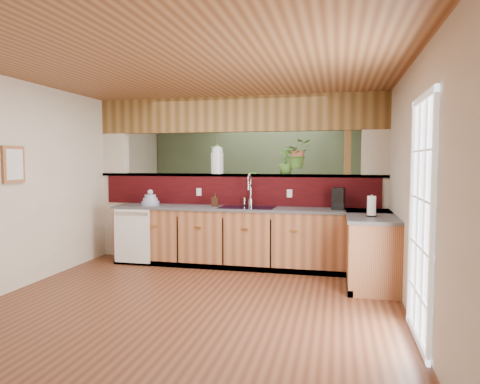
% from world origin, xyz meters
% --- Properties ---
extents(ground, '(4.60, 7.00, 0.01)m').
position_xyz_m(ground, '(0.00, 0.00, 0.00)').
color(ground, '#592E1B').
rests_on(ground, ground).
extents(ceiling, '(4.60, 7.00, 0.01)m').
position_xyz_m(ceiling, '(0.00, 0.00, 2.60)').
color(ceiling, brown).
rests_on(ceiling, ground).
extents(wall_back, '(4.60, 0.02, 2.60)m').
position_xyz_m(wall_back, '(0.00, 3.50, 1.30)').
color(wall_back, beige).
rests_on(wall_back, ground).
extents(wall_front, '(4.60, 0.02, 2.60)m').
position_xyz_m(wall_front, '(0.00, -3.50, 1.30)').
color(wall_front, beige).
rests_on(wall_front, ground).
extents(wall_left, '(0.02, 7.00, 2.60)m').
position_xyz_m(wall_left, '(-2.30, 0.00, 1.30)').
color(wall_left, beige).
rests_on(wall_left, ground).
extents(wall_right, '(0.02, 7.00, 2.60)m').
position_xyz_m(wall_right, '(2.30, 0.00, 1.30)').
color(wall_right, beige).
rests_on(wall_right, ground).
extents(pass_through_partition, '(4.60, 0.21, 2.60)m').
position_xyz_m(pass_through_partition, '(0.03, 1.35, 1.19)').
color(pass_through_partition, beige).
rests_on(pass_through_partition, ground).
extents(pass_through_ledge, '(4.60, 0.21, 0.04)m').
position_xyz_m(pass_through_ledge, '(0.00, 1.35, 1.37)').
color(pass_through_ledge, brown).
rests_on(pass_through_ledge, ground).
extents(header_beam, '(4.60, 0.15, 0.55)m').
position_xyz_m(header_beam, '(0.00, 1.35, 2.33)').
color(header_beam, brown).
rests_on(header_beam, ground).
extents(sage_backwall, '(4.55, 0.02, 2.55)m').
position_xyz_m(sage_backwall, '(0.00, 3.48, 1.30)').
color(sage_backwall, '#506344').
rests_on(sage_backwall, ground).
extents(countertop, '(4.14, 1.52, 0.90)m').
position_xyz_m(countertop, '(0.84, 0.87, 0.45)').
color(countertop, brown).
rests_on(countertop, ground).
extents(dishwasher, '(0.58, 0.03, 0.82)m').
position_xyz_m(dishwasher, '(-1.48, 0.66, 0.46)').
color(dishwasher, white).
rests_on(dishwasher, ground).
extents(navy_sink, '(0.82, 0.50, 0.18)m').
position_xyz_m(navy_sink, '(0.25, 0.98, 0.82)').
color(navy_sink, black).
rests_on(navy_sink, countertop).
extents(french_door, '(0.06, 1.02, 2.16)m').
position_xyz_m(french_door, '(2.27, -1.30, 1.05)').
color(french_door, white).
rests_on(french_door, ground).
extents(framed_print, '(0.04, 0.35, 0.45)m').
position_xyz_m(framed_print, '(-2.27, -0.80, 1.55)').
color(framed_print, brown).
rests_on(framed_print, wall_left).
extents(faucet, '(0.22, 0.22, 0.51)m').
position_xyz_m(faucet, '(0.25, 1.13, 1.17)').
color(faucet, '#B7B7B2').
rests_on(faucet, countertop).
extents(dish_stack, '(0.28, 0.28, 0.25)m').
position_xyz_m(dish_stack, '(-1.31, 0.97, 0.98)').
color(dish_stack, '#8D9AB7').
rests_on(dish_stack, countertop).
extents(soap_dispenser, '(0.10, 0.11, 0.21)m').
position_xyz_m(soap_dispenser, '(-0.26, 1.01, 1.00)').
color(soap_dispenser, '#3B2315').
rests_on(soap_dispenser, countertop).
extents(coffee_maker, '(0.16, 0.28, 0.31)m').
position_xyz_m(coffee_maker, '(1.58, 1.02, 1.04)').
color(coffee_maker, black).
rests_on(coffee_maker, countertop).
extents(paper_towel, '(0.13, 0.13, 0.28)m').
position_xyz_m(paper_towel, '(1.98, 0.28, 1.03)').
color(paper_towel, black).
rests_on(paper_towel, countertop).
extents(glass_jar, '(0.20, 0.20, 0.44)m').
position_xyz_m(glass_jar, '(-0.32, 1.35, 1.61)').
color(glass_jar, silver).
rests_on(glass_jar, pass_through_ledge).
extents(ledge_plant_right, '(0.24, 0.24, 0.40)m').
position_xyz_m(ledge_plant_right, '(0.78, 1.35, 1.59)').
color(ledge_plant_right, '#386523').
rests_on(ledge_plant_right, pass_through_ledge).
extents(hanging_plant_a, '(0.26, 0.21, 0.54)m').
position_xyz_m(hanging_plant_a, '(-0.32, 1.35, 1.80)').
color(hanging_plant_a, brown).
rests_on(hanging_plant_a, header_beam).
extents(hanging_plant_b, '(0.48, 0.45, 0.56)m').
position_xyz_m(hanging_plant_b, '(0.95, 1.35, 1.89)').
color(hanging_plant_b, brown).
rests_on(hanging_plant_b, header_beam).
extents(shelving_console, '(1.37, 0.84, 0.89)m').
position_xyz_m(shelving_console, '(-0.52, 3.25, 0.50)').
color(shelving_console, black).
rests_on(shelving_console, ground).
extents(shelf_plant_a, '(0.25, 0.19, 0.44)m').
position_xyz_m(shelf_plant_a, '(-0.88, 3.25, 1.17)').
color(shelf_plant_a, '#386523').
rests_on(shelf_plant_a, shelving_console).
extents(shelf_plant_b, '(0.27, 0.27, 0.44)m').
position_xyz_m(shelf_plant_b, '(-0.11, 3.25, 1.16)').
color(shelf_plant_b, '#386523').
rests_on(shelf_plant_b, shelving_console).
extents(floor_plant, '(0.90, 0.84, 0.82)m').
position_xyz_m(floor_plant, '(1.21, 2.67, 0.41)').
color(floor_plant, '#386523').
rests_on(floor_plant, ground).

